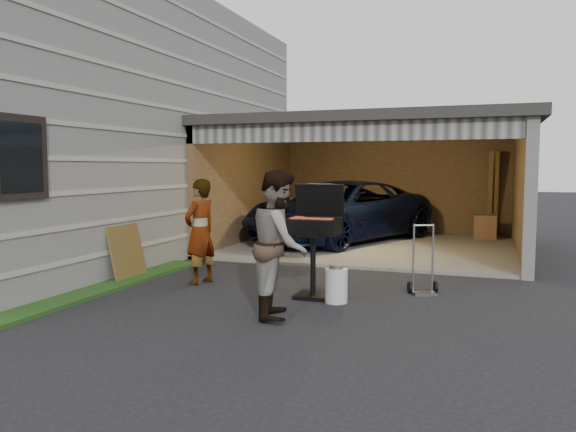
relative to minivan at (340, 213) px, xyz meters
name	(u,v)px	position (x,y,z in m)	size (l,w,h in m)	color
ground	(222,311)	(0.17, -6.90, -0.74)	(80.00, 80.00, 0.00)	black
house	(62,129)	(-5.83, -2.90, 2.01)	(7.00, 11.00, 5.50)	#474744
groundcover_strip	(28,312)	(-2.08, -7.90, -0.71)	(0.50, 8.00, 0.06)	#193814
garage	(378,167)	(0.93, -0.11, 1.13)	(6.80, 6.30, 2.90)	#605E59
minivan	(340,213)	(0.00, 0.00, 0.00)	(2.45, 5.32, 1.48)	black
woman	(200,232)	(-0.93, -5.44, 0.10)	(0.62, 0.40, 1.69)	#C5DFF8
man	(280,244)	(0.97, -6.88, 0.18)	(0.89, 0.70, 1.84)	#47311C
bbq_grill	(314,231)	(1.07, -5.74, 0.23)	(0.73, 0.64, 1.63)	black
propane_tank	(336,286)	(1.46, -5.95, -0.50)	(0.31, 0.31, 0.47)	silver
plywood_panel	(127,252)	(-2.23, -5.58, -0.28)	(0.04, 0.83, 0.93)	#523D1C
hand_truck	(424,280)	(2.54, -5.00, -0.54)	(0.47, 0.43, 1.04)	slate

